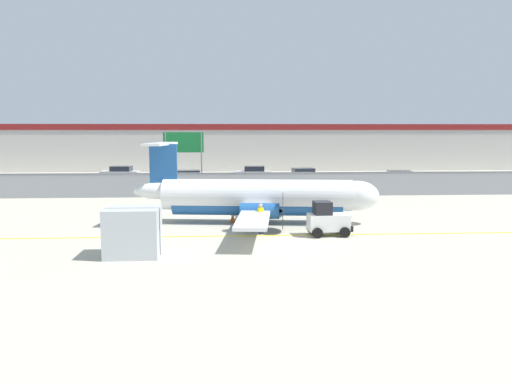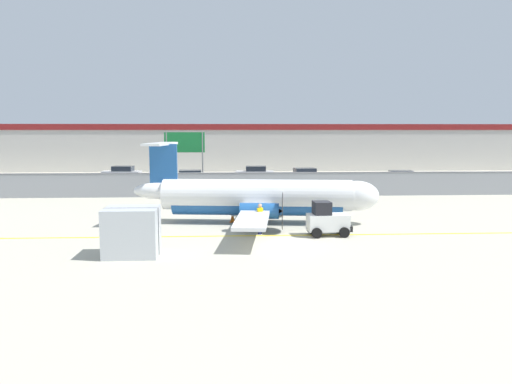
{
  "view_description": "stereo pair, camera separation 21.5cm",
  "coord_description": "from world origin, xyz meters",
  "px_view_note": "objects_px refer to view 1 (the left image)",
  "views": [
    {
      "loc": [
        -2.17,
        -24.49,
        5.7
      ],
      "look_at": [
        -0.34,
        6.73,
        1.8
      ],
      "focal_mm": 35.0,
      "sensor_mm": 36.0,
      "label": 1
    },
    {
      "loc": [
        -1.96,
        -24.5,
        5.7
      ],
      "look_at": [
        -0.34,
        6.73,
        1.8
      ],
      "focal_mm": 35.0,
      "sensor_mm": 36.0,
      "label": 2
    }
  ],
  "objects_px": {
    "traffic_cone_near_right": "(233,217)",
    "baggage_tug": "(328,220)",
    "parked_car_0": "(120,173)",
    "parked_car_1": "(190,178)",
    "ground_crew_worker": "(261,217)",
    "traffic_cone_near_left": "(146,218)",
    "highway_sign": "(183,147)",
    "commuter_airplane": "(261,197)",
    "parked_car_2": "(254,173)",
    "parked_car_3": "(302,176)",
    "parked_car_4": "(398,179)",
    "cargo_container": "(133,232)"
  },
  "relations": [
    {
      "from": "traffic_cone_near_right",
      "to": "baggage_tug",
      "type": "bearing_deg",
      "value": -40.06
    },
    {
      "from": "baggage_tug",
      "to": "parked_car_0",
      "type": "height_order",
      "value": "baggage_tug"
    },
    {
      "from": "baggage_tug",
      "to": "parked_car_1",
      "type": "bearing_deg",
      "value": 107.64
    },
    {
      "from": "traffic_cone_near_right",
      "to": "ground_crew_worker",
      "type": "bearing_deg",
      "value": -67.86
    },
    {
      "from": "parked_car_0",
      "to": "traffic_cone_near_left",
      "type": "bearing_deg",
      "value": 109.99
    },
    {
      "from": "highway_sign",
      "to": "commuter_airplane",
      "type": "bearing_deg",
      "value": -68.05
    },
    {
      "from": "parked_car_2",
      "to": "parked_car_3",
      "type": "height_order",
      "value": "same"
    },
    {
      "from": "traffic_cone_near_left",
      "to": "parked_car_4",
      "type": "height_order",
      "value": "parked_car_4"
    },
    {
      "from": "commuter_airplane",
      "to": "parked_car_1",
      "type": "xyz_separation_m",
      "value": [
        -5.79,
        19.88,
        -0.71
      ]
    },
    {
      "from": "parked_car_0",
      "to": "parked_car_1",
      "type": "relative_size",
      "value": 1.01
    },
    {
      "from": "ground_crew_worker",
      "to": "cargo_container",
      "type": "xyz_separation_m",
      "value": [
        -6.11,
        -4.4,
        0.15
      ]
    },
    {
      "from": "baggage_tug",
      "to": "parked_car_2",
      "type": "xyz_separation_m",
      "value": [
        -2.45,
        29.07,
        0.04
      ]
    },
    {
      "from": "ground_crew_worker",
      "to": "traffic_cone_near_right",
      "type": "bearing_deg",
      "value": -44.87
    },
    {
      "from": "ground_crew_worker",
      "to": "cargo_container",
      "type": "height_order",
      "value": "cargo_container"
    },
    {
      "from": "baggage_tug",
      "to": "parked_car_3",
      "type": "distance_m",
      "value": 25.94
    },
    {
      "from": "traffic_cone_near_left",
      "to": "parked_car_3",
      "type": "height_order",
      "value": "parked_car_3"
    },
    {
      "from": "cargo_container",
      "to": "highway_sign",
      "type": "relative_size",
      "value": 0.44
    },
    {
      "from": "parked_car_1",
      "to": "parked_car_3",
      "type": "xyz_separation_m",
      "value": [
        11.64,
        2.06,
        0.0
      ]
    },
    {
      "from": "parked_car_4",
      "to": "highway_sign",
      "type": "bearing_deg",
      "value": 17.35
    },
    {
      "from": "baggage_tug",
      "to": "parked_car_2",
      "type": "distance_m",
      "value": 29.18
    },
    {
      "from": "traffic_cone_near_right",
      "to": "parked_car_4",
      "type": "relative_size",
      "value": 0.15
    },
    {
      "from": "commuter_airplane",
      "to": "traffic_cone_near_right",
      "type": "relative_size",
      "value": 25.12
    },
    {
      "from": "commuter_airplane",
      "to": "parked_car_1",
      "type": "bearing_deg",
      "value": 112.86
    },
    {
      "from": "baggage_tug",
      "to": "parked_car_1",
      "type": "relative_size",
      "value": 0.56
    },
    {
      "from": "cargo_container",
      "to": "parked_car_1",
      "type": "bearing_deg",
      "value": 88.31
    },
    {
      "from": "baggage_tug",
      "to": "ground_crew_worker",
      "type": "relative_size",
      "value": 1.41
    },
    {
      "from": "cargo_container",
      "to": "parked_car_1",
      "type": "relative_size",
      "value": 0.57
    },
    {
      "from": "traffic_cone_near_left",
      "to": "highway_sign",
      "type": "bearing_deg",
      "value": 85.41
    },
    {
      "from": "traffic_cone_near_right",
      "to": "parked_car_1",
      "type": "relative_size",
      "value": 0.15
    },
    {
      "from": "commuter_airplane",
      "to": "parked_car_1",
      "type": "height_order",
      "value": "commuter_airplane"
    },
    {
      "from": "baggage_tug",
      "to": "parked_car_4",
      "type": "xyz_separation_m",
      "value": [
        11.58,
        22.16,
        0.04
      ]
    },
    {
      "from": "baggage_tug",
      "to": "highway_sign",
      "type": "height_order",
      "value": "highway_sign"
    },
    {
      "from": "ground_crew_worker",
      "to": "traffic_cone_near_right",
      "type": "height_order",
      "value": "ground_crew_worker"
    },
    {
      "from": "parked_car_0",
      "to": "parked_car_1",
      "type": "distance_m",
      "value": 10.26
    },
    {
      "from": "commuter_airplane",
      "to": "parked_car_2",
      "type": "bearing_deg",
      "value": 94.65
    },
    {
      "from": "parked_car_1",
      "to": "parked_car_2",
      "type": "bearing_deg",
      "value": 35.43
    },
    {
      "from": "cargo_container",
      "to": "ground_crew_worker",
      "type": "bearing_deg",
      "value": 35.3
    },
    {
      "from": "cargo_container",
      "to": "parked_car_0",
      "type": "bearing_deg",
      "value": 102.23
    },
    {
      "from": "traffic_cone_near_left",
      "to": "parked_car_0",
      "type": "relative_size",
      "value": 0.15
    },
    {
      "from": "highway_sign",
      "to": "ground_crew_worker",
      "type": "bearing_deg",
      "value": -72.52
    },
    {
      "from": "commuter_airplane",
      "to": "parked_car_0",
      "type": "distance_m",
      "value": 29.57
    },
    {
      "from": "parked_car_2",
      "to": "parked_car_1",
      "type": "bearing_deg",
      "value": 42.8
    },
    {
      "from": "parked_car_4",
      "to": "highway_sign",
      "type": "relative_size",
      "value": 0.8
    },
    {
      "from": "parked_car_0",
      "to": "highway_sign",
      "type": "bearing_deg",
      "value": 130.43
    },
    {
      "from": "highway_sign",
      "to": "traffic_cone_near_left",
      "type": "bearing_deg",
      "value": -94.59
    },
    {
      "from": "traffic_cone_near_left",
      "to": "parked_car_2",
      "type": "relative_size",
      "value": 0.15
    },
    {
      "from": "baggage_tug",
      "to": "traffic_cone_near_left",
      "type": "relative_size",
      "value": 3.73
    },
    {
      "from": "traffic_cone_near_left",
      "to": "traffic_cone_near_right",
      "type": "height_order",
      "value": "same"
    },
    {
      "from": "parked_car_1",
      "to": "highway_sign",
      "type": "relative_size",
      "value": 0.78
    },
    {
      "from": "ground_crew_worker",
      "to": "parked_car_3",
      "type": "relative_size",
      "value": 0.39
    }
  ]
}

